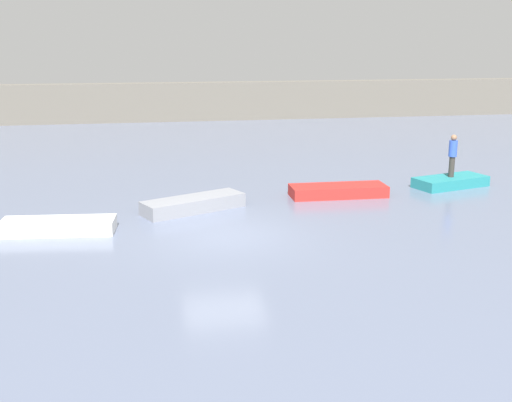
% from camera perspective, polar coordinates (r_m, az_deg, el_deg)
% --- Properties ---
extents(ground_plane, '(120.00, 120.00, 0.00)m').
position_cam_1_polar(ground_plane, '(19.37, -2.90, -3.05)').
color(ground_plane, slate).
extents(embankment_wall, '(80.00, 1.20, 2.64)m').
position_cam_1_polar(embankment_wall, '(45.71, -7.28, 8.72)').
color(embankment_wall, '#666056').
rests_on(embankment_wall, ground_plane).
extents(rowboat_white, '(3.50, 1.45, 0.41)m').
position_cam_1_polar(rowboat_white, '(20.45, -17.16, -2.14)').
color(rowboat_white, white).
rests_on(rowboat_white, ground_plane).
extents(rowboat_grey, '(3.70, 2.49, 0.47)m').
position_cam_1_polar(rowboat_grey, '(22.06, -5.57, -0.27)').
color(rowboat_grey, gray).
rests_on(rowboat_grey, ground_plane).
extents(rowboat_red, '(3.60, 1.29, 0.42)m').
position_cam_1_polar(rowboat_red, '(24.15, 7.30, 0.91)').
color(rowboat_red, red).
rests_on(rowboat_red, ground_plane).
extents(rowboat_teal, '(3.19, 2.01, 0.40)m').
position_cam_1_polar(rowboat_teal, '(26.61, 16.87, 1.64)').
color(rowboat_teal, teal).
rests_on(rowboat_teal, ground_plane).
extents(person_blue_shirt, '(0.32, 0.32, 1.68)m').
position_cam_1_polar(person_blue_shirt, '(26.39, 17.05, 4.05)').
color(person_blue_shirt, '#38332D').
rests_on(person_blue_shirt, rowboat_teal).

